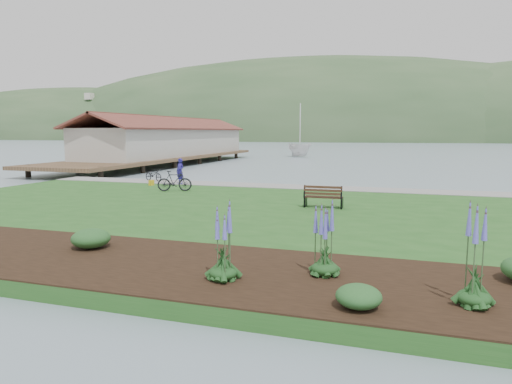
% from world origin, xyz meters
% --- Properties ---
extents(ground, '(600.00, 600.00, 0.00)m').
position_xyz_m(ground, '(0.00, 0.00, 0.00)').
color(ground, slate).
rests_on(ground, ground).
extents(lawn, '(34.00, 20.00, 0.40)m').
position_xyz_m(lawn, '(0.00, -2.00, 0.20)').
color(lawn, '#204F1B').
rests_on(lawn, ground).
extents(shoreline_path, '(34.00, 2.20, 0.03)m').
position_xyz_m(shoreline_path, '(0.00, 6.90, 0.42)').
color(shoreline_path, gray).
rests_on(shoreline_path, lawn).
extents(garden_bed, '(24.00, 4.40, 0.04)m').
position_xyz_m(garden_bed, '(3.00, -9.80, 0.42)').
color(garden_bed, black).
rests_on(garden_bed, lawn).
extents(far_hillside, '(580.00, 80.00, 38.00)m').
position_xyz_m(far_hillside, '(20.00, 170.00, 0.00)').
color(far_hillside, '#314E2C').
rests_on(far_hillside, ground).
extents(pier_pavilion, '(8.00, 36.00, 5.40)m').
position_xyz_m(pier_pavilion, '(-20.00, 27.52, 2.64)').
color(pier_pavilion, '#4C3826').
rests_on(pier_pavilion, ground).
extents(park_bench, '(1.67, 0.70, 1.02)m').
position_xyz_m(park_bench, '(2.42, -0.08, 0.91)').
color(park_bench, black).
rests_on(park_bench, lawn).
extents(person, '(0.83, 0.71, 1.91)m').
position_xyz_m(person, '(-7.68, 6.13, 1.36)').
color(person, navy).
rests_on(person, lawn).
extents(bicycle_a, '(1.16, 1.75, 0.86)m').
position_xyz_m(bicycle_a, '(-10.21, 7.20, 0.83)').
color(bicycle_a, black).
rests_on(bicycle_a, lawn).
extents(bicycle_b, '(1.21, 1.95, 1.14)m').
position_xyz_m(bicycle_b, '(-6.37, 2.93, 0.97)').
color(bicycle_b, black).
rests_on(bicycle_b, lawn).
extents(sailboat, '(13.31, 13.32, 24.65)m').
position_xyz_m(sailboat, '(-8.78, 46.02, 0.00)').
color(sailboat, silver).
rests_on(sailboat, ground).
extents(pannier, '(0.25, 0.34, 0.33)m').
position_xyz_m(pannier, '(-9.05, 4.95, 0.56)').
color(pannier, gold).
rests_on(pannier, lawn).
extents(echium_0, '(0.62, 0.62, 1.85)m').
position_xyz_m(echium_0, '(1.97, -10.54, 1.22)').
color(echium_0, '#153C17').
rests_on(echium_0, garden_bed).
extents(echium_1, '(0.62, 0.62, 1.84)m').
position_xyz_m(echium_1, '(4.06, -9.53, 1.22)').
color(echium_1, '#153C17').
rests_on(echium_1, garden_bed).
extents(echium_2, '(0.62, 0.62, 2.05)m').
position_xyz_m(echium_2, '(7.03, -10.52, 1.21)').
color(echium_2, '#153C17').
rests_on(echium_2, garden_bed).
extents(shrub_0, '(1.08, 1.08, 0.54)m').
position_xyz_m(shrub_0, '(-2.63, -9.10, 0.71)').
color(shrub_0, '#1E4C21').
rests_on(shrub_0, garden_bed).
extents(shrub_1, '(0.86, 0.86, 0.43)m').
position_xyz_m(shrub_1, '(4.98, -11.28, 0.66)').
color(shrub_1, '#1E4C21').
rests_on(shrub_1, garden_bed).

